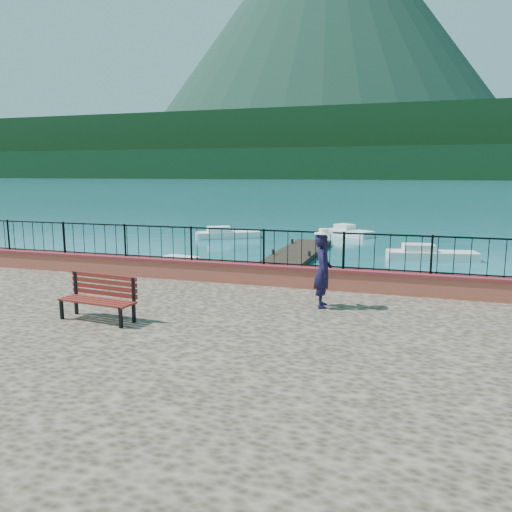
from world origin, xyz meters
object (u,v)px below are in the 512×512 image
Objects in this scene: boat_4 at (350,230)px; park_bench at (98,307)px; person at (323,271)px; boat_1 at (488,289)px; boat_2 at (432,252)px; boat_3 at (228,232)px; boat_0 at (191,267)px.

park_bench is at bearing -62.10° from boat_4.
person is 0.41× the size of boat_1.
park_bench reaches higher than boat_2.
park_bench reaches higher than boat_3.
boat_1 is at bearing -44.73° from person.
boat_1 and boat_4 have the same top height.
person is at bearing 36.18° from park_bench.
person is 0.53× the size of boat_4.
boat_2 is 9.56m from boat_4.
boat_3 is at bearing 137.57° from boat_1.
boat_1 is (11.28, -0.65, 0.00)m from boat_0.
boat_0 is 12.12m from boat_2.
park_bench is at bearing -134.28° from boat_1.
boat_2 and boat_4 have the same top height.
boat_0 is at bearing 175.88° from boat_1.
boat_1 and boat_2 have the same top height.
person is 21.70m from boat_3.
boat_2 is (2.89, 14.67, -1.66)m from person.
boat_1 is 18.93m from boat_3.
boat_3 is 8.30m from boat_4.
boat_4 is (-5.04, 8.13, 0.00)m from boat_2.
boat_4 is at bearing 84.76° from boat_0.
boat_1 is 17.33m from boat_4.
boat_1 and boat_3 have the same top height.
boat_2 is 1.04× the size of boat_3.
boat_1 is (8.80, 9.28, -1.09)m from park_bench.
person is 15.04m from boat_2.
boat_2 is at bearing 100.41° from boat_1.
boat_3 is at bearing 115.23° from boat_0.
park_bench reaches higher than boat_4.
boat_0 is 0.99× the size of boat_2.
boat_0 is 16.07m from boat_4.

